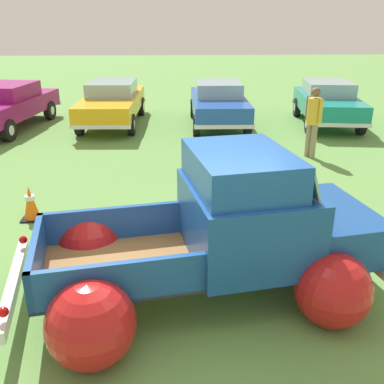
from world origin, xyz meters
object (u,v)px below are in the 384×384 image
(show_car_0, at_px, (4,105))
(show_car_1, at_px, (112,101))
(show_car_3, at_px, (328,102))
(lane_cone_0, at_px, (31,203))
(show_car_2, at_px, (218,102))
(spectator_0, at_px, (313,118))
(vintage_pickup_truck, at_px, (225,239))

(show_car_0, distance_m, show_car_1, 3.47)
(show_car_1, relative_size, show_car_3, 1.10)
(show_car_0, height_order, lane_cone_0, show_car_0)
(show_car_1, distance_m, show_car_2, 3.60)
(show_car_1, height_order, spectator_0, spectator_0)
(show_car_1, distance_m, lane_cone_0, 7.67)
(spectator_0, relative_size, lane_cone_0, 2.86)
(show_car_1, xyz_separation_m, show_car_2, (3.58, -0.33, -0.00))
(spectator_0, bearing_deg, lane_cone_0, 0.24)
(show_car_1, height_order, lane_cone_0, show_car_1)
(vintage_pickup_truck, bearing_deg, spectator_0, 53.13)
(vintage_pickup_truck, bearing_deg, show_car_1, 94.73)
(show_car_2, bearing_deg, show_car_1, -94.57)
(show_car_1, distance_m, spectator_0, 6.96)
(show_car_0, bearing_deg, spectator_0, 77.07)
(vintage_pickup_truck, height_order, show_car_0, vintage_pickup_truck)
(show_car_1, bearing_deg, spectator_0, 56.11)
(vintage_pickup_truck, height_order, show_car_1, vintage_pickup_truck)
(spectator_0, bearing_deg, vintage_pickup_truck, 33.82)
(show_car_0, height_order, show_car_3, same)
(show_car_0, relative_size, show_car_2, 1.14)
(vintage_pickup_truck, bearing_deg, show_car_3, 54.01)
(show_car_2, bearing_deg, spectator_0, 29.52)
(show_car_3, bearing_deg, lane_cone_0, -40.19)
(show_car_2, distance_m, lane_cone_0, 8.39)
(show_car_0, xyz_separation_m, lane_cone_0, (2.90, -7.14, -0.48))
(spectator_0, bearing_deg, show_car_1, -65.61)
(vintage_pickup_truck, relative_size, show_car_1, 1.02)
(show_car_2, bearing_deg, vintage_pickup_truck, -4.46)
(show_car_2, height_order, show_car_3, same)
(show_car_2, relative_size, lane_cone_0, 6.89)
(show_car_2, height_order, lane_cone_0, show_car_2)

